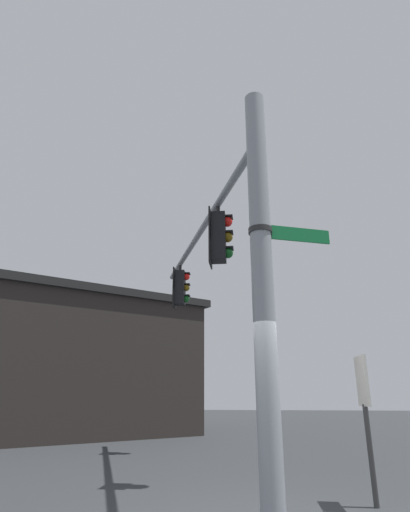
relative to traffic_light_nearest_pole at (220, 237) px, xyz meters
name	(u,v)px	position (x,y,z in m)	size (l,w,h in m)	color
signal_pole	(262,277)	(2.17, 0.77, -1.50)	(0.32, 0.32, 6.32)	gray
mast_arm	(199,235)	(-1.74, -0.65, 0.77)	(0.15, 0.15, 8.31)	gray
traffic_light_nearest_pole	(220,237)	(0.00, 0.00, 0.00)	(0.54, 0.49, 1.31)	black
traffic_light_mid_inner	(181,288)	(-4.13, -1.50, 0.00)	(0.54, 0.49, 1.31)	black
street_name_sign	(276,233)	(2.08, 1.01, -0.77)	(0.58, 1.26, 0.22)	#147238
storefront_building	(32,364)	(-8.54, -8.36, -1.93)	(14.06, 14.55, 5.43)	#282321
historical_marker	(365,404)	(1.01, 2.29, -3.25)	(0.60, 0.08, 2.13)	#333333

